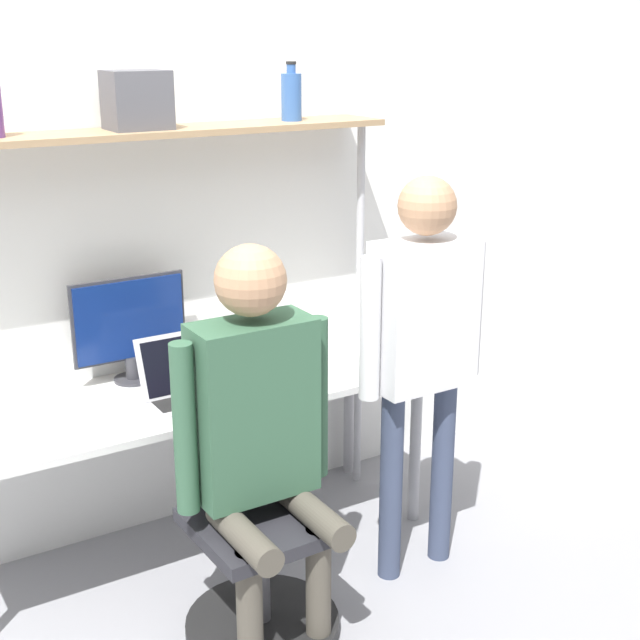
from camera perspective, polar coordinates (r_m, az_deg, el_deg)
ground_plane at (r=3.66m, az=-6.14°, el=-17.09°), size 12.00×12.00×0.00m
wall_back at (r=3.73m, az=-11.55°, el=6.07°), size 8.00×0.06×2.70m
desk at (r=3.61m, az=-8.89°, el=-5.56°), size 2.08×0.65×0.74m
shelf_unit at (r=3.52m, az=-10.66°, el=8.40°), size 1.98×0.29×1.75m
monitor at (r=3.66m, az=-12.08°, el=-0.28°), size 0.47×0.16×0.43m
laptop at (r=3.51m, az=-8.67°, el=-3.87°), size 0.34×0.25×0.24m
cell_phone at (r=3.64m, az=-4.59°, el=-3.93°), size 0.07×0.15×0.01m
office_chair at (r=3.33m, az=-4.14°, el=-15.04°), size 0.56×0.56×0.92m
person_seated at (r=3.02m, az=-3.98°, el=-6.21°), size 0.58×0.48×1.45m
person_standing at (r=3.38m, az=6.58°, el=-0.68°), size 0.56×0.22×1.60m
bottle_blue at (r=3.75m, az=-1.84°, el=14.15°), size 0.08×0.08×0.24m
storage_box at (r=3.47m, az=-11.64°, el=13.62°), size 0.22×0.19×0.21m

